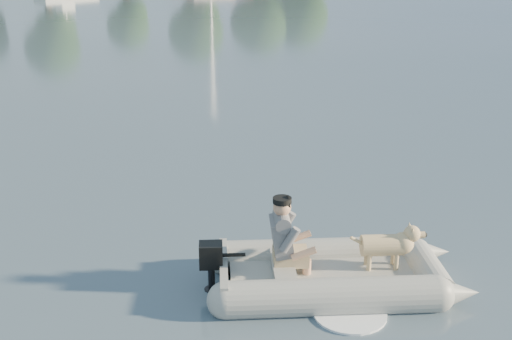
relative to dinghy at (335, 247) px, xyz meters
name	(u,v)px	position (x,y,z in m)	size (l,w,h in m)	color
water	(286,302)	(-0.67, -0.11, -0.50)	(160.00, 160.00, 0.00)	slate
dinghy	(335,247)	(0.00, 0.00, 0.00)	(4.23, 3.34, 1.20)	gray
man	(283,234)	(-0.55, 0.24, 0.16)	(0.62, 0.53, 0.92)	slate
dog	(382,248)	(0.54, -0.14, -0.06)	(0.80, 0.28, 0.53)	tan
outboard_motor	(211,269)	(-1.34, 0.48, -0.23)	(0.35, 0.25, 0.67)	black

